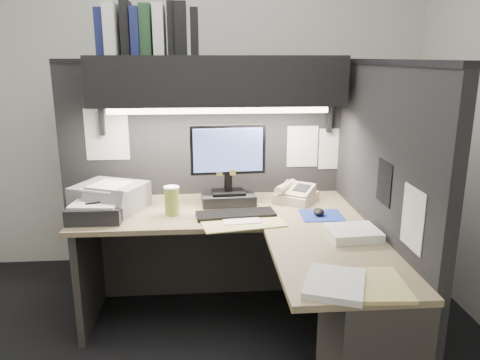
# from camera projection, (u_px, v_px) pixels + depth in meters

# --- Properties ---
(wall_back) EXTENTS (3.50, 0.04, 2.70)m
(wall_back) POSITION_uv_depth(u_px,v_px,m) (199.00, 95.00, 3.63)
(wall_back) COLOR silver
(wall_back) RESTS_ON floor
(wall_front) EXTENTS (3.50, 0.04, 2.70)m
(wall_front) POSITION_uv_depth(u_px,v_px,m) (186.00, 249.00, 0.74)
(wall_front) COLOR silver
(wall_front) RESTS_ON floor
(partition_back) EXTENTS (1.90, 0.06, 1.60)m
(partition_back) POSITION_uv_depth(u_px,v_px,m) (204.00, 183.00, 3.22)
(partition_back) COLOR black
(partition_back) RESTS_ON floor
(partition_right) EXTENTS (0.06, 1.50, 1.60)m
(partition_right) POSITION_uv_depth(u_px,v_px,m) (378.00, 215.00, 2.57)
(partition_right) COLOR black
(partition_right) RESTS_ON floor
(desk) EXTENTS (1.70, 1.53, 0.73)m
(desk) POSITION_uv_depth(u_px,v_px,m) (282.00, 293.00, 2.45)
(desk) COLOR #877856
(desk) RESTS_ON floor
(overhead_shelf) EXTENTS (1.55, 0.34, 0.30)m
(overhead_shelf) POSITION_uv_depth(u_px,v_px,m) (218.00, 80.00, 2.88)
(overhead_shelf) COLOR black
(overhead_shelf) RESTS_ON partition_back
(task_light_tube) EXTENTS (1.32, 0.04, 0.04)m
(task_light_tube) POSITION_uv_depth(u_px,v_px,m) (219.00, 111.00, 2.79)
(task_light_tube) COLOR white
(task_light_tube) RESTS_ON overhead_shelf
(monitor) EXTENTS (0.47, 0.23, 0.51)m
(monitor) POSITION_uv_depth(u_px,v_px,m) (228.00, 173.00, 2.94)
(monitor) COLOR black
(monitor) RESTS_ON desk
(keyboard) EXTENTS (0.48, 0.20, 0.02)m
(keyboard) POSITION_uv_depth(u_px,v_px,m) (236.00, 214.00, 2.76)
(keyboard) COLOR black
(keyboard) RESTS_ON desk
(mousepad) EXTENTS (0.25, 0.23, 0.00)m
(mousepad) POSITION_uv_depth(u_px,v_px,m) (322.00, 215.00, 2.77)
(mousepad) COLOR navy
(mousepad) RESTS_ON desk
(mouse) EXTENTS (0.07, 0.11, 0.04)m
(mouse) POSITION_uv_depth(u_px,v_px,m) (319.00, 212.00, 2.77)
(mouse) COLOR black
(mouse) RESTS_ON mousepad
(telephone) EXTENTS (0.32, 0.33, 0.09)m
(telephone) POSITION_uv_depth(u_px,v_px,m) (296.00, 195.00, 3.03)
(telephone) COLOR #C0B293
(telephone) RESTS_ON desk
(coffee_cup) EXTENTS (0.11, 0.11, 0.16)m
(coffee_cup) POSITION_uv_depth(u_px,v_px,m) (172.00, 201.00, 2.77)
(coffee_cup) COLOR #B0C14D
(coffee_cup) RESTS_ON desk
(printer) EXTENTS (0.49, 0.46, 0.16)m
(printer) POSITION_uv_depth(u_px,v_px,m) (110.00, 197.00, 2.87)
(printer) COLOR gray
(printer) RESTS_ON desk
(notebook_stack) EXTENTS (0.30, 0.25, 0.09)m
(notebook_stack) POSITION_uv_depth(u_px,v_px,m) (96.00, 212.00, 2.69)
(notebook_stack) COLOR black
(notebook_stack) RESTS_ON desk
(open_folder) EXTENTS (0.51, 0.38, 0.01)m
(open_folder) POSITION_uv_depth(u_px,v_px,m) (241.00, 221.00, 2.67)
(open_folder) COLOR tan
(open_folder) RESTS_ON desk
(paper_stack_a) EXTENTS (0.27, 0.24, 0.05)m
(paper_stack_a) POSITION_uv_depth(u_px,v_px,m) (353.00, 233.00, 2.43)
(paper_stack_a) COLOR white
(paper_stack_a) RESTS_ON desk
(paper_stack_b) EXTENTS (0.32, 0.36, 0.03)m
(paper_stack_b) POSITION_uv_depth(u_px,v_px,m) (335.00, 284.00, 1.91)
(paper_stack_b) COLOR white
(paper_stack_b) RESTS_ON desk
(manila_stack) EXTENTS (0.25, 0.31, 0.02)m
(manila_stack) POSITION_uv_depth(u_px,v_px,m) (376.00, 285.00, 1.91)
(manila_stack) COLOR tan
(manila_stack) RESTS_ON desk
(binder_row) EXTENTS (0.59, 0.26, 0.31)m
(binder_row) POSITION_uv_depth(u_px,v_px,m) (148.00, 30.00, 2.77)
(binder_row) COLOR #161D4F
(binder_row) RESTS_ON overhead_shelf
(pinned_papers) EXTENTS (1.76, 1.31, 0.51)m
(pinned_papers) POSITION_uv_depth(u_px,v_px,m) (269.00, 157.00, 2.83)
(pinned_papers) COLOR white
(pinned_papers) RESTS_ON partition_back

